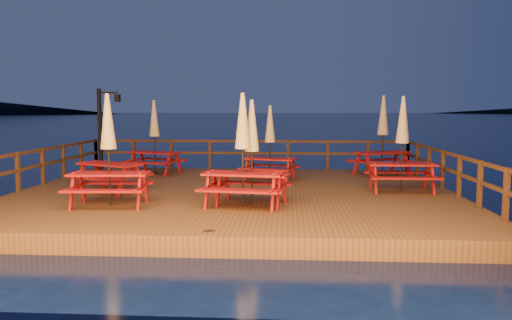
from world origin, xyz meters
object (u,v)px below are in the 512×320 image
object	(u,v)px
lamp_post	(104,121)
picnic_table_0	(383,134)
picnic_table_1	(155,136)
picnic_table_2	(402,142)

from	to	relation	value
lamp_post	picnic_table_0	size ratio (longest dim) A/B	1.11
picnic_table_0	picnic_table_1	distance (m)	7.82
lamp_post	picnic_table_2	size ratio (longest dim) A/B	1.15
picnic_table_2	picnic_table_1	bearing A→B (deg)	156.90
picnic_table_1	lamp_post	bearing A→B (deg)	172.43
picnic_table_0	picnic_table_2	xyz separation A→B (m)	(-0.09, -3.27, -0.05)
lamp_post	picnic_table_1	distance (m)	2.56
picnic_table_0	picnic_table_1	world-z (taller)	picnic_table_0
picnic_table_0	picnic_table_1	xyz separation A→B (m)	(-7.82, -0.01, -0.08)
lamp_post	picnic_table_2	xyz separation A→B (m)	(9.96, -4.44, -0.44)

